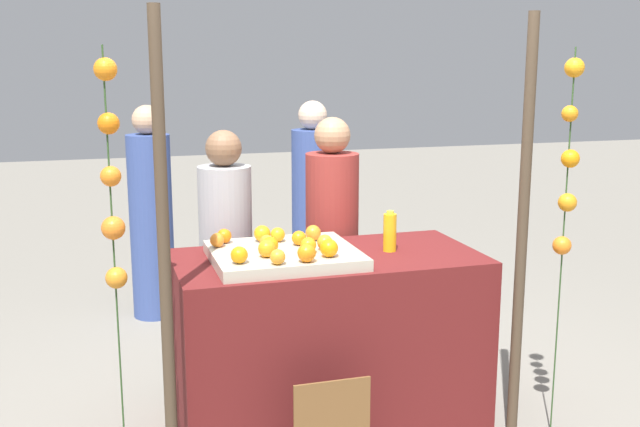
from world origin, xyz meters
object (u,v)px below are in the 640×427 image
at_px(juice_bottle, 390,232).
at_px(vendor_right, 332,257).
at_px(vendor_left, 227,270).
at_px(orange_0, 307,253).
at_px(orange_1, 217,240).
at_px(stall_counter, 328,339).

relative_size(juice_bottle, vendor_right, 0.14).
relative_size(juice_bottle, vendor_left, 0.14).
height_order(orange_0, vendor_left, vendor_left).
bearing_deg(vendor_right, juice_bottle, -77.74).
bearing_deg(orange_0, orange_1, 131.22).
relative_size(orange_0, juice_bottle, 0.41).
distance_m(orange_0, juice_bottle, 0.63).
relative_size(orange_1, juice_bottle, 0.34).
bearing_deg(orange_0, vendor_left, 104.68).
relative_size(orange_0, vendor_right, 0.06).
bearing_deg(stall_counter, juice_bottle, 0.32).
xyz_separation_m(vendor_left, vendor_right, (0.66, 0.00, 0.03)).
bearing_deg(stall_counter, orange_1, 168.32).
distance_m(stall_counter, orange_1, 0.82).
height_order(orange_0, vendor_right, vendor_right).
bearing_deg(juice_bottle, vendor_left, 142.35).
distance_m(juice_bottle, vendor_left, 1.05).
bearing_deg(orange_1, vendor_right, 32.27).
height_order(stall_counter, vendor_left, vendor_left).
relative_size(stall_counter, vendor_right, 1.00).
xyz_separation_m(orange_0, vendor_left, (-0.24, 0.92, -0.32)).
bearing_deg(stall_counter, vendor_right, 70.59).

